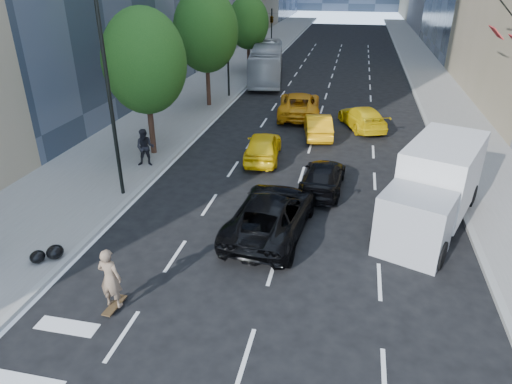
% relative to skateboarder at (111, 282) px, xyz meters
% --- Properties ---
extents(ground, '(160.00, 160.00, 0.00)m').
position_rel_skateboarder_xyz_m(ground, '(3.24, 3.00, -0.97)').
color(ground, black).
rests_on(ground, ground).
extents(sidewalk_left, '(6.00, 120.00, 0.15)m').
position_rel_skateboarder_xyz_m(sidewalk_left, '(-5.76, 33.00, -0.89)').
color(sidewalk_left, slate).
rests_on(sidewalk_left, ground).
extents(sidewalk_right, '(4.00, 120.00, 0.15)m').
position_rel_skateboarder_xyz_m(sidewalk_right, '(13.24, 33.00, -0.89)').
color(sidewalk_right, slate).
rests_on(sidewalk_right, ground).
extents(lamp_near, '(2.13, 0.22, 10.00)m').
position_rel_skateboarder_xyz_m(lamp_near, '(-3.08, 7.00, 4.85)').
color(lamp_near, black).
rests_on(lamp_near, sidewalk_left).
extents(lamp_far, '(2.13, 0.22, 10.00)m').
position_rel_skateboarder_xyz_m(lamp_far, '(-3.08, 25.00, 4.85)').
color(lamp_far, black).
rests_on(lamp_far, sidewalk_left).
extents(tree_near, '(4.20, 4.20, 7.46)m').
position_rel_skateboarder_xyz_m(tree_near, '(-3.96, 12.00, 4.00)').
color(tree_near, black).
rests_on(tree_near, sidewalk_left).
extents(tree_mid, '(4.50, 4.50, 7.99)m').
position_rel_skateboarder_xyz_m(tree_mid, '(-3.96, 22.00, 4.35)').
color(tree_mid, black).
rests_on(tree_mid, sidewalk_left).
extents(tree_far, '(3.90, 3.90, 6.92)m').
position_rel_skateboarder_xyz_m(tree_far, '(-3.96, 35.00, 3.66)').
color(tree_far, black).
rests_on(tree_far, sidewalk_left).
extents(traffic_signal, '(2.48, 0.53, 5.20)m').
position_rel_skateboarder_xyz_m(traffic_signal, '(-3.16, 43.00, 3.27)').
color(traffic_signal, black).
rests_on(traffic_signal, sidewalk_left).
extents(skateboarder, '(0.74, 0.51, 1.93)m').
position_rel_skateboarder_xyz_m(skateboarder, '(0.00, 0.00, 0.00)').
color(skateboarder, brown).
rests_on(skateboarder, ground).
extents(black_sedan_lincoln, '(3.13, 5.91, 1.58)m').
position_rel_skateboarder_xyz_m(black_sedan_lincoln, '(3.74, 5.31, -0.17)').
color(black_sedan_lincoln, black).
rests_on(black_sedan_lincoln, ground).
extents(black_sedan_mercedes, '(1.99, 4.48, 1.28)m').
position_rel_skateboarder_xyz_m(black_sedan_mercedes, '(5.36, 9.54, -0.33)').
color(black_sedan_mercedes, black).
rests_on(black_sedan_mercedes, ground).
extents(taxi_a, '(2.13, 4.49, 1.48)m').
position_rel_skateboarder_xyz_m(taxi_a, '(1.96, 12.64, -0.22)').
color(taxi_a, yellow).
rests_on(taxi_a, ground).
extents(taxi_b, '(2.17, 4.41, 1.39)m').
position_rel_skateboarder_xyz_m(taxi_b, '(4.44, 17.00, -0.27)').
color(taxi_b, '#FFA70D').
rests_on(taxi_b, ground).
extents(taxi_c, '(3.25, 6.10, 1.63)m').
position_rel_skateboarder_xyz_m(taxi_c, '(2.81, 21.00, -0.15)').
color(taxi_c, orange).
rests_on(taxi_c, ground).
extents(taxi_d, '(3.52, 5.13, 1.38)m').
position_rel_skateboarder_xyz_m(taxi_d, '(7.06, 19.22, -0.28)').
color(taxi_d, '#E2BB0B').
rests_on(taxi_d, ground).
extents(city_bus, '(4.30, 11.57, 3.15)m').
position_rel_skateboarder_xyz_m(city_bus, '(-1.56, 31.82, 0.61)').
color(city_bus, '#B1B4B8').
rests_on(city_bus, ground).
extents(box_truck, '(4.62, 7.02, 3.16)m').
position_rel_skateboarder_xyz_m(box_truck, '(9.73, 7.28, 0.64)').
color(box_truck, silver).
rests_on(box_truck, ground).
extents(pedestrian_a, '(1.07, 0.92, 1.91)m').
position_rel_skateboarder_xyz_m(pedestrian_a, '(-3.56, 10.22, 0.14)').
color(pedestrian_a, black).
rests_on(pedestrian_a, sidewalk_left).
extents(pedestrian_b, '(1.03, 0.83, 1.63)m').
position_rel_skateboarder_xyz_m(pedestrian_b, '(-7.96, 21.00, 0.00)').
color(pedestrian_b, black).
rests_on(pedestrian_b, sidewalk_left).
extents(garbage_bags, '(0.96, 0.92, 0.47)m').
position_rel_skateboarder_xyz_m(garbage_bags, '(-3.32, 1.68, -0.59)').
color(garbage_bags, black).
rests_on(garbage_bags, sidewalk_left).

